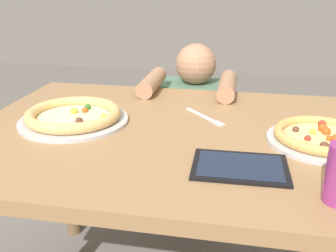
% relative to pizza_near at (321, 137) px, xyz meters
% --- Properties ---
extents(dining_table, '(1.30, 0.95, 0.75)m').
position_rel_pizza_near_xyz_m(dining_table, '(-0.44, 0.02, -0.12)').
color(dining_table, '#936D47').
rests_on(dining_table, ground).
extents(pizza_near, '(0.31, 0.31, 0.04)m').
position_rel_pizza_near_xyz_m(pizza_near, '(0.00, 0.00, 0.00)').
color(pizza_near, '#B7B7BC').
rests_on(pizza_near, dining_table).
extents(pizza_far, '(0.36, 0.36, 0.05)m').
position_rel_pizza_near_xyz_m(pizza_far, '(-0.78, 0.03, 0.00)').
color(pizza_far, '#B7B7BC').
rests_on(pizza_far, dining_table).
extents(fork, '(0.15, 0.16, 0.00)m').
position_rel_pizza_near_xyz_m(fork, '(-0.35, 0.15, -0.02)').
color(fork, silver).
rests_on(fork, dining_table).
extents(tablet, '(0.24, 0.18, 0.01)m').
position_rel_pizza_near_xyz_m(tablet, '(-0.23, -0.21, -0.01)').
color(tablet, black).
rests_on(tablet, dining_table).
extents(diner_seated, '(0.39, 0.51, 0.92)m').
position_rel_pizza_near_xyz_m(diner_seated, '(-0.45, 0.67, -0.34)').
color(diner_seated, '#333847').
rests_on(diner_seated, ground).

